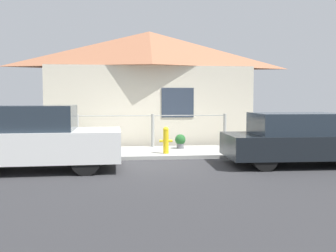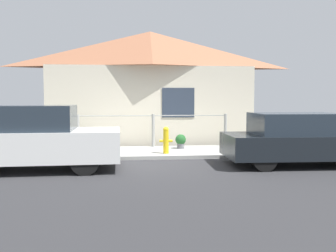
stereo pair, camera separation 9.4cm
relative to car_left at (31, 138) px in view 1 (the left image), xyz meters
name	(u,v)px [view 1 (the left image)]	position (x,y,z in m)	size (l,w,h in m)	color
ground_plane	(158,160)	(3.04, 1.18, -0.75)	(60.00, 60.00, 0.00)	#2D2D30
sidewalk	(155,152)	(3.04, 2.28, -0.69)	(24.00, 2.20, 0.10)	#9E9E99
house	(150,55)	(3.05, 4.74, 2.48)	(7.49, 2.23, 4.09)	beige
fence	(153,129)	(3.04, 3.23, -0.05)	(4.90, 0.10, 1.06)	#999993
car_left	(31,138)	(0.00, 0.00, 0.00)	(4.05, 1.80, 1.50)	white
car_right	(299,139)	(6.48, 0.00, -0.10)	(3.80, 1.77, 1.30)	black
fire_hydrant	(166,139)	(3.30, 1.64, -0.24)	(0.37, 0.17, 0.77)	yellow
potted_plant_near_hydrant	(180,141)	(3.87, 2.67, -0.40)	(0.33, 0.33, 0.45)	slate
potted_plant_by_fence	(67,139)	(0.34, 3.02, -0.34)	(0.41, 0.41, 0.54)	#9E5638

